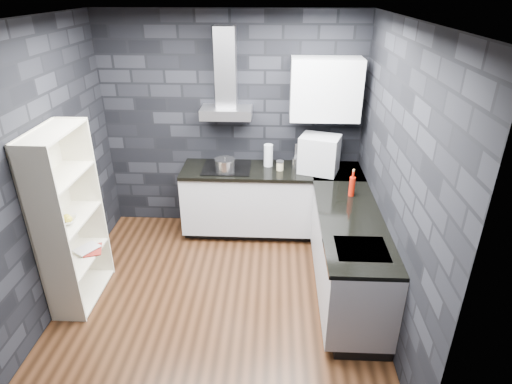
# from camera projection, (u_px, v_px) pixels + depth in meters

# --- Properties ---
(ground) EXTENTS (3.20, 3.20, 0.00)m
(ground) POSITION_uv_depth(u_px,v_px,m) (221.00, 296.00, 4.48)
(ground) COLOR #402414
(ceiling) EXTENTS (3.20, 3.20, 0.00)m
(ceiling) POSITION_uv_depth(u_px,v_px,m) (208.00, 19.00, 3.28)
(ceiling) COLOR silver
(wall_back) EXTENTS (3.20, 0.05, 2.70)m
(wall_back) POSITION_uv_depth(u_px,v_px,m) (233.00, 125.00, 5.34)
(wall_back) COLOR black
(wall_back) RESTS_ON ground
(wall_front) EXTENTS (3.20, 0.05, 2.70)m
(wall_front) POSITION_uv_depth(u_px,v_px,m) (177.00, 297.00, 2.42)
(wall_front) COLOR black
(wall_front) RESTS_ON ground
(wall_left) EXTENTS (0.05, 3.20, 2.70)m
(wall_left) POSITION_uv_depth(u_px,v_px,m) (41.00, 175.00, 3.95)
(wall_left) COLOR black
(wall_left) RESTS_ON ground
(wall_right) EXTENTS (0.05, 3.20, 2.70)m
(wall_right) POSITION_uv_depth(u_px,v_px,m) (396.00, 182.00, 3.81)
(wall_right) COLOR black
(wall_right) RESTS_ON ground
(toekick_back) EXTENTS (2.18, 0.50, 0.10)m
(toekick_back) POSITION_uv_depth(u_px,v_px,m) (271.00, 227.00, 5.63)
(toekick_back) COLOR black
(toekick_back) RESTS_ON ground
(toekick_right) EXTENTS (0.50, 1.78, 0.10)m
(toekick_right) POSITION_uv_depth(u_px,v_px,m) (348.00, 290.00, 4.48)
(toekick_right) COLOR black
(toekick_right) RESTS_ON ground
(counter_back_cab) EXTENTS (2.20, 0.60, 0.76)m
(counter_back_cab) POSITION_uv_depth(u_px,v_px,m) (271.00, 199.00, 5.41)
(counter_back_cab) COLOR #BCBCC1
(counter_back_cab) RESTS_ON ground
(counter_right_cab) EXTENTS (0.60, 1.80, 0.76)m
(counter_right_cab) POSITION_uv_depth(u_px,v_px,m) (349.00, 256.00, 4.30)
(counter_right_cab) COLOR #BCBCC1
(counter_right_cab) RESTS_ON ground
(counter_back_top) EXTENTS (2.20, 0.62, 0.04)m
(counter_back_top) POSITION_uv_depth(u_px,v_px,m) (272.00, 171.00, 5.22)
(counter_back_top) COLOR black
(counter_back_top) RESTS_ON counter_back_cab
(counter_right_top) EXTENTS (0.62, 1.80, 0.04)m
(counter_right_top) POSITION_uv_depth(u_px,v_px,m) (351.00, 221.00, 4.12)
(counter_right_top) COLOR black
(counter_right_top) RESTS_ON counter_right_cab
(counter_corner_top) EXTENTS (0.62, 0.62, 0.04)m
(counter_corner_top) POSITION_uv_depth(u_px,v_px,m) (337.00, 172.00, 5.19)
(counter_corner_top) COLOR black
(counter_corner_top) RESTS_ON counter_right_cab
(hood_body) EXTENTS (0.60, 0.34, 0.12)m
(hood_body) POSITION_uv_depth(u_px,v_px,m) (226.00, 113.00, 5.07)
(hood_body) COLOR #ACACB1
(hood_body) RESTS_ON wall_back
(hood_chimney) EXTENTS (0.24, 0.20, 0.90)m
(hood_chimney) POSITION_uv_depth(u_px,v_px,m) (226.00, 68.00, 4.91)
(hood_chimney) COLOR #ACACB1
(hood_chimney) RESTS_ON hood_body
(upper_cabinet) EXTENTS (0.80, 0.35, 0.70)m
(upper_cabinet) POSITION_uv_depth(u_px,v_px,m) (326.00, 89.00, 4.89)
(upper_cabinet) COLOR silver
(upper_cabinet) RESTS_ON wall_back
(cooktop) EXTENTS (0.58, 0.50, 0.01)m
(cooktop) POSITION_uv_depth(u_px,v_px,m) (227.00, 168.00, 5.24)
(cooktop) COLOR black
(cooktop) RESTS_ON counter_back_top
(sink_rim) EXTENTS (0.44, 0.40, 0.01)m
(sink_rim) POSITION_uv_depth(u_px,v_px,m) (362.00, 249.00, 3.67)
(sink_rim) COLOR #ACACB1
(sink_rim) RESTS_ON counter_right_top
(pot) EXTENTS (0.26, 0.26, 0.14)m
(pot) POSITION_uv_depth(u_px,v_px,m) (225.00, 166.00, 5.11)
(pot) COLOR silver
(pot) RESTS_ON cooktop
(glass_vase) EXTENTS (0.12, 0.12, 0.27)m
(glass_vase) POSITION_uv_depth(u_px,v_px,m) (268.00, 155.00, 5.25)
(glass_vase) COLOR silver
(glass_vase) RESTS_ON counter_back_top
(storage_jar) EXTENTS (0.10, 0.10, 0.10)m
(storage_jar) POSITION_uv_depth(u_px,v_px,m) (280.00, 166.00, 5.17)
(storage_jar) COLOR #C7BC8B
(storage_jar) RESTS_ON counter_back_top
(utensil_crock) EXTENTS (0.11, 0.11, 0.14)m
(utensil_crock) POSITION_uv_depth(u_px,v_px,m) (296.00, 163.00, 5.20)
(utensil_crock) COLOR silver
(utensil_crock) RESTS_ON counter_back_top
(appliance_garage) EXTENTS (0.53, 0.46, 0.44)m
(appliance_garage) POSITION_uv_depth(u_px,v_px,m) (319.00, 154.00, 5.05)
(appliance_garage) COLOR #B5B8BD
(appliance_garage) RESTS_ON counter_back_top
(red_bottle) EXTENTS (0.07, 0.07, 0.21)m
(red_bottle) POSITION_uv_depth(u_px,v_px,m) (352.00, 186.00, 4.53)
(red_bottle) COLOR #AB1708
(red_bottle) RESTS_ON counter_right_top
(bookshelf) EXTENTS (0.57, 0.87, 1.80)m
(bookshelf) POSITION_uv_depth(u_px,v_px,m) (70.00, 220.00, 4.10)
(bookshelf) COLOR beige
(bookshelf) RESTS_ON ground
(fruit_bowl) EXTENTS (0.24, 0.24, 0.05)m
(fruit_bowl) POSITION_uv_depth(u_px,v_px,m) (65.00, 220.00, 4.02)
(fruit_bowl) COLOR white
(fruit_bowl) RESTS_ON bookshelf
(book_red) EXTENTS (0.17, 0.08, 0.24)m
(book_red) POSITION_uv_depth(u_px,v_px,m) (82.00, 243.00, 4.34)
(book_red) COLOR maroon
(book_red) RESTS_ON bookshelf
(book_second) EXTENTS (0.16, 0.11, 0.24)m
(book_second) POSITION_uv_depth(u_px,v_px,m) (80.00, 237.00, 4.40)
(book_second) COLOR #B2B2B2
(book_second) RESTS_ON bookshelf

